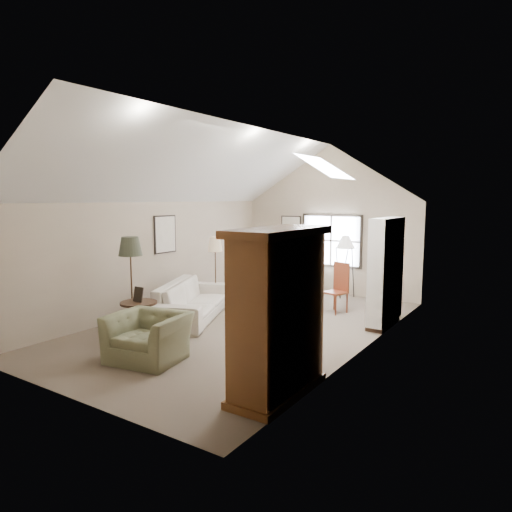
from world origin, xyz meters
The scene contains 18 objects.
room_shell centered at (0.00, 0.00, 3.21)m, with size 5.01×8.01×4.00m.
window centered at (0.10, 3.96, 1.45)m, with size 1.72×0.08×1.42m, color black.
skylight centered at (1.30, 0.90, 3.22)m, with size 0.80×1.20×0.52m, color white, non-canonical shape.
wall_art centered at (-1.88, 1.94, 1.73)m, with size 1.97×3.71×0.88m.
armoire centered at (2.18, -2.40, 1.10)m, with size 0.60×1.50×2.20m, color brown.
tv_alcove centered at (2.34, 1.60, 1.15)m, with size 0.32×1.30×2.10m, color white.
media_console centered at (2.32, 1.60, 0.30)m, with size 0.34×1.18×0.60m, color #382316.
tv_panel centered at (2.32, 1.60, 0.92)m, with size 0.05×0.90×0.55m, color black.
sofa centered at (-1.33, -0.09, 0.40)m, with size 2.71×1.06×0.79m, color beige.
armchair_near centered at (-0.21, -2.43, 0.38)m, with size 1.16×1.01×0.75m, color #6D6F4D.
armchair_far centered at (-0.42, 2.90, 0.38)m, with size 0.82×0.84×0.77m, color #5D6244.
coffee_table centered at (-0.35, 1.17, 0.23)m, with size 0.88×0.49×0.45m, color #3E2C19.
bowl centered at (-0.35, 1.17, 0.48)m, with size 0.21×0.21×0.05m, color #312114.
side_table centered at (-1.23, -1.69, 0.34)m, with size 0.68×0.68×0.68m, color #3B2218.
side_chair centered at (1.06, 2.06, 0.57)m, with size 0.44×0.44×1.13m, color brown.
tripod_lamp centered at (0.61, 3.70, 0.83)m, with size 0.48×0.48×1.65m, color white, non-canonical shape.
dark_lamp centered at (-1.63, -1.49, 0.95)m, with size 0.45×0.45×1.89m, color #2A2D20, non-canonical shape.
tan_lamp centered at (-1.63, 1.11, 0.85)m, with size 0.34×0.34×1.70m, color tan, non-canonical shape.
Camera 1 is at (5.12, -7.40, 2.59)m, focal length 32.00 mm.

